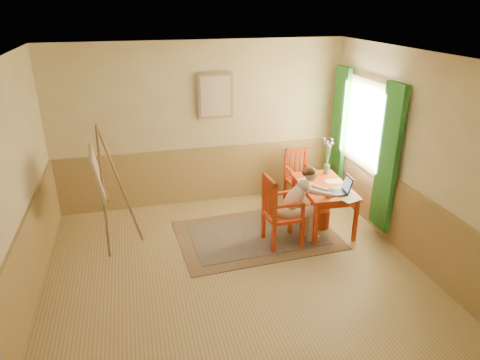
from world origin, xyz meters
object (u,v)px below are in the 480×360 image
object	(u,v)px
figure	(299,202)
chair_left	(280,211)
easel	(100,177)
chair_back	(298,176)
table	(323,190)
laptop	(339,190)

from	to	relation	value
figure	chair_left	bearing A→B (deg)	-178.28
chair_left	easel	world-z (taller)	easel
figure	easel	size ratio (longest dim) A/B	0.63
chair_back	easel	bearing A→B (deg)	-166.78
table	chair_back	world-z (taller)	chair_back
table	easel	xyz separation A→B (m)	(-3.31, 0.20, 0.47)
table	chair_left	distance (m)	0.93
chair_left	easel	bearing A→B (deg)	167.05
chair_back	easel	size ratio (longest dim) A/B	0.51
table	laptop	size ratio (longest dim) A/B	2.91
chair_left	laptop	bearing A→B (deg)	1.40
chair_back	laptop	distance (m)	1.35
table	figure	world-z (taller)	figure
chair_left	easel	xyz separation A→B (m)	(-2.46, 0.56, 0.56)
easel	figure	bearing A→B (deg)	-11.38
chair_left	figure	xyz separation A→B (m)	(0.30, 0.01, 0.11)
laptop	easel	bearing A→B (deg)	170.89
chair_back	easel	xyz separation A→B (m)	(-3.28, -0.77, 0.63)
figure	chair_back	bearing A→B (deg)	68.67
easel	chair_left	bearing A→B (deg)	-12.95
table	figure	distance (m)	0.65
table	easel	world-z (taller)	easel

